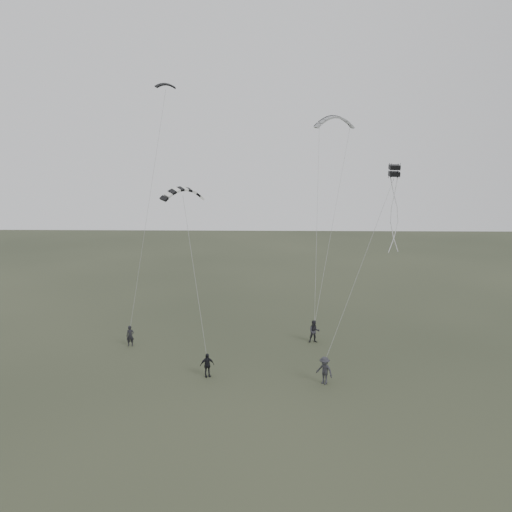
{
  "coord_description": "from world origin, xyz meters",
  "views": [
    {
      "loc": [
        1.88,
        -30.79,
        13.74
      ],
      "look_at": [
        0.99,
        4.81,
        7.02
      ],
      "focal_mm": 35.0,
      "sensor_mm": 36.0,
      "label": 1
    }
  ],
  "objects_px": {
    "kite_dark_small": "(166,84)",
    "kite_box": "(394,171)",
    "flyer_left": "(130,336)",
    "flyer_far": "(324,370)",
    "kite_striped": "(183,189)",
    "flyer_right": "(314,331)",
    "flyer_center": "(207,365)",
    "kite_pale_large": "(335,117)"
  },
  "relations": [
    {
      "from": "flyer_right",
      "to": "kite_dark_small",
      "type": "xyz_separation_m",
      "value": [
        -11.68,
        3.77,
        18.85
      ]
    },
    {
      "from": "kite_dark_small",
      "to": "kite_box",
      "type": "distance_m",
      "value": 18.98
    },
    {
      "from": "flyer_center",
      "to": "kite_dark_small",
      "type": "height_order",
      "value": "kite_dark_small"
    },
    {
      "from": "flyer_far",
      "to": "kite_dark_small",
      "type": "height_order",
      "value": "kite_dark_small"
    },
    {
      "from": "flyer_right",
      "to": "kite_striped",
      "type": "distance_m",
      "value": 14.85
    },
    {
      "from": "kite_dark_small",
      "to": "flyer_left",
      "type": "bearing_deg",
      "value": -141.42
    },
    {
      "from": "flyer_right",
      "to": "kite_pale_large",
      "type": "distance_m",
      "value": 18.42
    },
    {
      "from": "flyer_left",
      "to": "flyer_far",
      "type": "height_order",
      "value": "flyer_far"
    },
    {
      "from": "kite_dark_small",
      "to": "flyer_right",
      "type": "bearing_deg",
      "value": -43.48
    },
    {
      "from": "flyer_left",
      "to": "kite_dark_small",
      "type": "height_order",
      "value": "kite_dark_small"
    },
    {
      "from": "flyer_center",
      "to": "kite_pale_large",
      "type": "xyz_separation_m",
      "value": [
        9.62,
        14.01,
        16.75
      ]
    },
    {
      "from": "kite_dark_small",
      "to": "kite_pale_large",
      "type": "bearing_deg",
      "value": -10.22
    },
    {
      "from": "flyer_left",
      "to": "kite_pale_large",
      "type": "height_order",
      "value": "kite_pale_large"
    },
    {
      "from": "flyer_right",
      "to": "flyer_far",
      "type": "relative_size",
      "value": 0.98
    },
    {
      "from": "kite_box",
      "to": "kite_pale_large",
      "type": "bearing_deg",
      "value": 105.13
    },
    {
      "from": "flyer_left",
      "to": "kite_dark_small",
      "type": "distance_m",
      "value": 19.69
    },
    {
      "from": "kite_striped",
      "to": "kite_box",
      "type": "distance_m",
      "value": 14.18
    },
    {
      "from": "flyer_far",
      "to": "kite_box",
      "type": "distance_m",
      "value": 13.84
    },
    {
      "from": "flyer_right",
      "to": "kite_pale_large",
      "type": "bearing_deg",
      "value": 70.11
    },
    {
      "from": "kite_pale_large",
      "to": "kite_dark_small",
      "type": "bearing_deg",
      "value": -176.83
    },
    {
      "from": "flyer_right",
      "to": "kite_striped",
      "type": "xyz_separation_m",
      "value": [
        -9.38,
        -3.08,
        11.09
      ]
    },
    {
      "from": "flyer_left",
      "to": "flyer_far",
      "type": "xyz_separation_m",
      "value": [
        14.0,
        -6.26,
        0.11
      ]
    },
    {
      "from": "flyer_left",
      "to": "kite_striped",
      "type": "height_order",
      "value": "kite_striped"
    },
    {
      "from": "flyer_left",
      "to": "kite_box",
      "type": "bearing_deg",
      "value": -13.17
    },
    {
      "from": "kite_dark_small",
      "to": "kite_pale_large",
      "type": "height_order",
      "value": "kite_dark_small"
    },
    {
      "from": "flyer_left",
      "to": "flyer_far",
      "type": "distance_m",
      "value": 15.33
    },
    {
      "from": "flyer_far",
      "to": "kite_striped",
      "type": "distance_m",
      "value": 15.11
    },
    {
      "from": "flyer_right",
      "to": "kite_dark_small",
      "type": "height_order",
      "value": "kite_dark_small"
    },
    {
      "from": "kite_pale_large",
      "to": "kite_box",
      "type": "xyz_separation_m",
      "value": [
        2.64,
        -10.71,
        -4.35
      ]
    },
    {
      "from": "flyer_right",
      "to": "kite_box",
      "type": "xyz_separation_m",
      "value": [
        4.74,
        -3.15,
        12.31
      ]
    },
    {
      "from": "flyer_far",
      "to": "flyer_center",
      "type": "bearing_deg",
      "value": -147.28
    },
    {
      "from": "kite_box",
      "to": "kite_dark_small",
      "type": "bearing_deg",
      "value": 158.4
    },
    {
      "from": "flyer_center",
      "to": "kite_dark_small",
      "type": "xyz_separation_m",
      "value": [
        -4.16,
        10.22,
        18.94
      ]
    },
    {
      "from": "kite_striped",
      "to": "kite_box",
      "type": "relative_size",
      "value": 4.09
    },
    {
      "from": "flyer_center",
      "to": "flyer_far",
      "type": "relative_size",
      "value": 0.88
    },
    {
      "from": "flyer_left",
      "to": "flyer_far",
      "type": "relative_size",
      "value": 0.88
    },
    {
      "from": "flyer_far",
      "to": "kite_pale_large",
      "type": "xyz_separation_m",
      "value": [
        2.12,
        14.9,
        16.65
      ]
    },
    {
      "from": "flyer_left",
      "to": "kite_pale_large",
      "type": "bearing_deg",
      "value": 21.32
    },
    {
      "from": "flyer_left",
      "to": "flyer_far",
      "type": "bearing_deg",
      "value": -30.96
    },
    {
      "from": "kite_box",
      "to": "kite_striped",
      "type": "bearing_deg",
      "value": -179.02
    },
    {
      "from": "kite_box",
      "to": "flyer_right",
      "type": "bearing_deg",
      "value": 147.62
    },
    {
      "from": "kite_dark_small",
      "to": "kite_box",
      "type": "height_order",
      "value": "kite_dark_small"
    }
  ]
}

